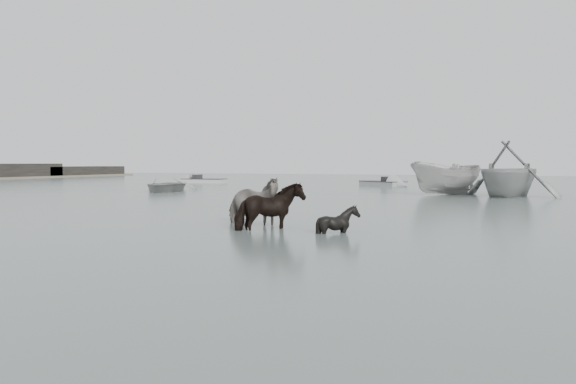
{
  "coord_description": "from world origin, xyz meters",
  "views": [
    {
      "loc": [
        3.89,
        -14.33,
        1.81
      ],
      "look_at": [
        -1.79,
        0.0,
        1.0
      ],
      "focal_mm": 35.0,
      "sensor_mm": 36.0,
      "label": 1
    }
  ],
  "objects_px": {
    "pony_dark": "(271,201)",
    "pony_black": "(338,211)",
    "pony_pinto": "(253,196)",
    "rowboat_lead": "(165,184)"
  },
  "relations": [
    {
      "from": "pony_dark",
      "to": "pony_black",
      "type": "distance_m",
      "value": 1.87
    },
    {
      "from": "pony_black",
      "to": "pony_pinto",
      "type": "bearing_deg",
      "value": 71.06
    },
    {
      "from": "rowboat_lead",
      "to": "pony_dark",
      "type": "bearing_deg",
      "value": -64.42
    },
    {
      "from": "pony_pinto",
      "to": "rowboat_lead",
      "type": "relative_size",
      "value": 0.43
    },
    {
      "from": "pony_pinto",
      "to": "pony_dark",
      "type": "xyz_separation_m",
      "value": [
        1.01,
        -1.01,
        -0.05
      ]
    },
    {
      "from": "pony_pinto",
      "to": "pony_black",
      "type": "xyz_separation_m",
      "value": [
        2.87,
        -0.94,
        -0.28
      ]
    },
    {
      "from": "pony_dark",
      "to": "pony_black",
      "type": "bearing_deg",
      "value": -70.16
    },
    {
      "from": "pony_pinto",
      "to": "rowboat_lead",
      "type": "bearing_deg",
      "value": 49.77
    },
    {
      "from": "pony_pinto",
      "to": "pony_black",
      "type": "distance_m",
      "value": 3.03
    },
    {
      "from": "pony_black",
      "to": "rowboat_lead",
      "type": "bearing_deg",
      "value": 44.07
    }
  ]
}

